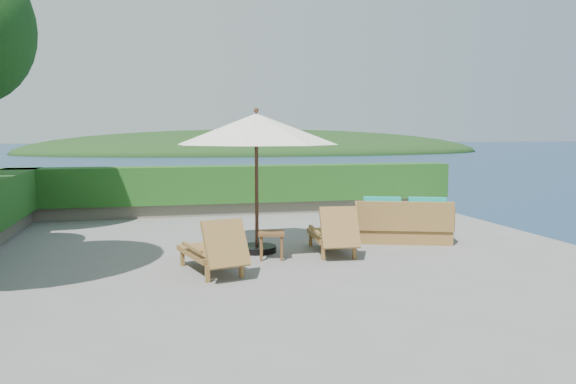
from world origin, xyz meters
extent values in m
plane|color=gray|center=(0.00, 0.00, 0.00)|extent=(12.00, 12.00, 0.00)
cube|color=#60584D|center=(0.00, 0.00, -1.55)|extent=(12.00, 12.00, 3.00)
ellipsoid|color=black|center=(25.00, 140.00, -3.00)|extent=(126.00, 57.60, 12.60)
cube|color=slate|center=(0.00, 5.60, 0.18)|extent=(12.00, 0.60, 0.36)
cube|color=#204D16|center=(0.00, 5.60, 0.85)|extent=(12.40, 0.90, 1.00)
cylinder|color=black|center=(-0.38, 0.50, 0.06)|extent=(0.94, 0.94, 0.12)
cylinder|color=#3E2316|center=(-0.38, 0.50, 1.31)|extent=(0.09, 0.09, 2.62)
cone|color=white|center=(-0.38, 0.50, 2.33)|extent=(3.90, 3.90, 0.58)
sphere|color=#3E2316|center=(-0.38, 0.50, 2.67)|extent=(0.12, 0.12, 0.09)
cube|color=olive|center=(-1.49, -1.51, 0.13)|extent=(0.07, 0.07, 0.26)
cube|color=olive|center=(-0.95, -1.36, 0.13)|extent=(0.07, 0.07, 0.26)
cube|color=olive|center=(-1.81, -0.34, 0.13)|extent=(0.07, 0.07, 0.26)
cube|color=olive|center=(-1.27, -0.19, 0.13)|extent=(0.07, 0.07, 0.26)
cube|color=olive|center=(-1.41, -0.75, 0.30)|extent=(0.99, 1.44, 0.09)
cube|color=olive|center=(-1.21, -1.48, 0.58)|extent=(0.75, 0.59, 0.71)
cube|color=olive|center=(-1.69, -1.04, 0.45)|extent=(0.28, 0.84, 0.05)
cube|color=olive|center=(-1.02, -0.86, 0.45)|extent=(0.28, 0.84, 0.05)
cube|color=olive|center=(0.64, -0.46, 0.13)|extent=(0.07, 0.07, 0.27)
cube|color=olive|center=(1.21, -0.51, 0.13)|extent=(0.07, 0.07, 0.27)
cube|color=olive|center=(0.75, 0.76, 0.13)|extent=(0.07, 0.07, 0.27)
cube|color=olive|center=(1.32, 0.71, 0.13)|extent=(0.07, 0.07, 0.27)
cube|color=olive|center=(0.99, 0.22, 0.31)|extent=(0.79, 1.38, 0.09)
cube|color=olive|center=(0.92, -0.54, 0.59)|extent=(0.71, 0.49, 0.71)
cube|color=olive|center=(0.63, 0.05, 0.46)|extent=(0.14, 0.87, 0.05)
cube|color=olive|center=(1.32, -0.01, 0.46)|extent=(0.14, 0.87, 0.05)
cube|color=brown|center=(-0.44, -0.29, 0.22)|extent=(0.05, 0.05, 0.44)
cube|color=brown|center=(-0.09, -0.37, 0.22)|extent=(0.05, 0.05, 0.44)
cube|color=brown|center=(-0.37, 0.06, 0.22)|extent=(0.05, 0.05, 0.44)
cube|color=brown|center=(-0.01, -0.01, 0.22)|extent=(0.05, 0.05, 0.44)
cube|color=brown|center=(-0.23, -0.15, 0.47)|extent=(0.55, 0.55, 0.05)
cube|color=olive|center=(2.78, 0.89, 0.21)|extent=(2.13, 1.54, 0.43)
cube|color=olive|center=(2.64, 0.47, 0.59)|extent=(1.87, 0.77, 0.59)
cube|color=olive|center=(1.91, 1.19, 0.54)|extent=(0.43, 0.95, 0.48)
cube|color=olive|center=(3.65, 0.60, 0.54)|extent=(0.43, 0.95, 0.48)
cube|color=teal|center=(2.38, 1.09, 0.52)|extent=(1.04, 1.00, 0.19)
cube|color=teal|center=(3.23, 0.80, 0.52)|extent=(1.04, 1.00, 0.19)
cube|color=teal|center=(2.25, 0.72, 0.77)|extent=(0.76, 0.38, 0.39)
cube|color=teal|center=(3.10, 0.42, 0.77)|extent=(0.76, 0.38, 0.39)
camera|label=1|loc=(-2.21, -9.86, 2.25)|focal=35.00mm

